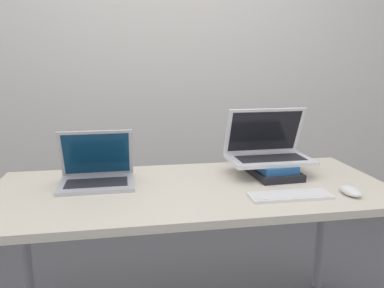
{
  "coord_description": "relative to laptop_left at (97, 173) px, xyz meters",
  "views": [
    {
      "loc": [
        -0.25,
        -1.1,
        1.23
      ],
      "look_at": [
        -0.0,
        0.34,
        0.9
      ],
      "focal_mm": 35.0,
      "sensor_mm": 36.0,
      "label": 1
    }
  ],
  "objects": [
    {
      "name": "wall_back",
      "position": [
        0.39,
        1.1,
        0.58
      ],
      "size": [
        8.0,
        0.05,
        2.7
      ],
      "color": "silver",
      "rests_on": "ground_plane"
    },
    {
      "name": "desk",
      "position": [
        0.39,
        -0.1,
        -0.12
      ],
      "size": [
        1.62,
        0.68,
        0.72
      ],
      "color": "beige",
      "rests_on": "ground_plane"
    },
    {
      "name": "laptop_left",
      "position": [
        0.0,
        0.0,
        0.0
      ],
      "size": [
        0.31,
        0.23,
        0.23
      ],
      "color": "#B2B2B7",
      "rests_on": "desk"
    },
    {
      "name": "book_stack",
      "position": [
        0.77,
        -0.0,
        -0.02
      ],
      "size": [
        0.21,
        0.28,
        0.06
      ],
      "color": "black",
      "rests_on": "desk"
    },
    {
      "name": "laptop_on_books",
      "position": [
        0.76,
        0.03,
        0.06
      ],
      "size": [
        0.37,
        0.24,
        0.23
      ],
      "color": "silver",
      "rests_on": "book_stack"
    },
    {
      "name": "wireless_keyboard",
      "position": [
        0.73,
        -0.29,
        -0.04
      ],
      "size": [
        0.31,
        0.1,
        0.01
      ],
      "color": "white",
      "rests_on": "desk"
    },
    {
      "name": "mouse",
      "position": [
        0.97,
        -0.3,
        -0.03
      ],
      "size": [
        0.07,
        0.11,
        0.03
      ],
      "color": "white",
      "rests_on": "desk"
    }
  ]
}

